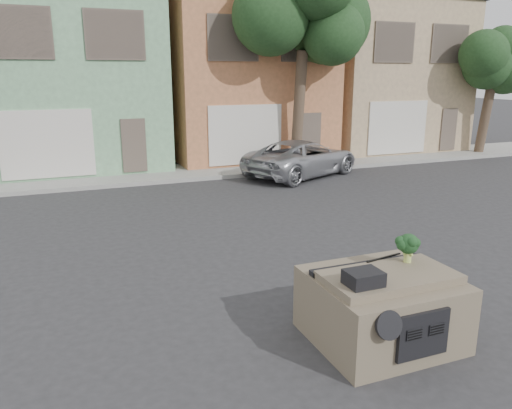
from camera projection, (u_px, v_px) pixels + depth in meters
ground_plane at (292, 269)px, 10.22m from camera, size 120.00×120.00×0.00m
sidewalk at (175, 173)px, 19.62m from camera, size 40.00×3.00×0.15m
townhouse_mint at (69, 76)px, 21.01m from camera, size 7.20×8.20×7.55m
townhouse_tan at (236, 75)px, 23.71m from camera, size 7.20×8.20×7.55m
townhouse_beige at (369, 75)px, 26.41m from camera, size 7.20×8.20×7.55m
silver_pickup at (302, 176)px, 19.49m from camera, size 5.55×4.19×1.40m
tree_near at (300, 64)px, 19.73m from camera, size 4.40×4.00×8.50m
tree_far at (488, 92)px, 23.65m from camera, size 3.20×3.00×6.00m
car_dashboard at (381, 305)px, 7.38m from camera, size 2.00×1.80×1.12m
instrument_hump at (364, 278)px, 6.69m from camera, size 0.48×0.38×0.20m
wiper_arm at (384, 258)px, 7.68m from camera, size 0.69×0.15×0.02m
broccoli at (408, 248)px, 7.48m from camera, size 0.50×0.50×0.45m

